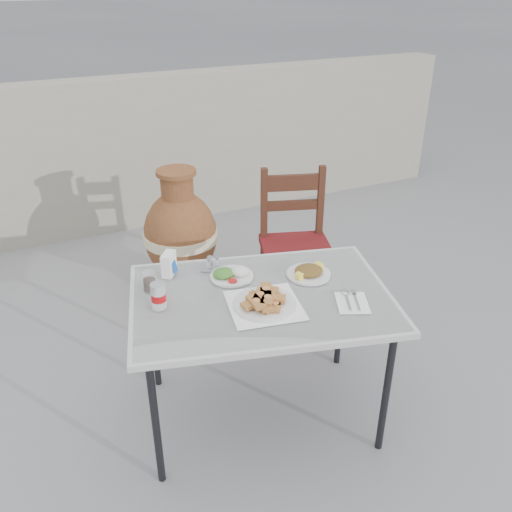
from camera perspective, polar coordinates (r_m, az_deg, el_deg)
name	(u,v)px	position (r m, az deg, el deg)	size (l,w,h in m)	color
ground	(253,418)	(2.74, -0.35, -16.65)	(80.00, 80.00, 0.00)	slate
cafe_table	(261,304)	(2.37, 0.56, -5.12)	(1.28, 1.02, 0.68)	black
pide_plate	(264,300)	(2.26, 0.89, -4.65)	(0.35, 0.35, 0.06)	white
salad_rice_plate	(231,274)	(2.46, -2.63, -1.90)	(0.20, 0.20, 0.05)	silver
salad_chopped_plate	(309,272)	(2.49, 5.57, -1.68)	(0.20, 0.20, 0.04)	silver
soda_can	(159,296)	(2.27, -10.22, -4.15)	(0.06, 0.06, 0.11)	white
cola_glass	(149,282)	(2.41, -11.15, -2.73)	(0.06, 0.06, 0.09)	white
napkin_holder	(169,264)	(2.50, -9.17, -0.84)	(0.09, 0.10, 0.11)	white
condiment_caddy	(212,265)	(2.54, -4.70, -0.90)	(0.11, 0.10, 0.06)	silver
cutlery_napkin	(351,301)	(2.33, 10.00, -4.67)	(0.19, 0.21, 0.01)	white
chair	(295,245)	(3.24, 4.16, 1.20)	(0.51, 0.51, 0.91)	#32170D
terracotta_urn	(181,236)	(3.55, -7.94, 2.10)	(0.48, 0.48, 0.84)	brown
back_wall	(122,155)	(4.55, -13.95, 10.27)	(6.00, 0.25, 1.20)	gray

